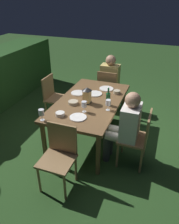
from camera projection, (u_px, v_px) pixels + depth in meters
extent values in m
plane|color=#26471E|center=(90.00, 137.00, 3.92)|extent=(16.00, 16.00, 0.00)
cube|color=brown|center=(90.00, 102.00, 3.58)|extent=(1.74, 0.98, 0.04)
cube|color=brown|center=(98.00, 155.00, 2.98)|extent=(0.05, 0.05, 0.68)
cube|color=brown|center=(124.00, 104.00, 4.28)|extent=(0.05, 0.05, 0.68)
cube|color=brown|center=(44.00, 142.00, 3.23)|extent=(0.05, 0.05, 0.68)
cube|color=brown|center=(84.00, 98.00, 4.54)|extent=(0.05, 0.05, 0.68)
cube|color=#937047|center=(58.00, 99.00, 4.27)|extent=(0.42, 0.40, 0.03)
cube|color=#937047|center=(48.00, 87.00, 4.22)|extent=(0.40, 0.03, 0.42)
cylinder|color=#937047|center=(70.00, 106.00, 4.48)|extent=(0.03, 0.03, 0.42)
cylinder|color=#937047|center=(62.00, 115.00, 4.19)|extent=(0.03, 0.03, 0.42)
cylinder|color=#937047|center=(55.00, 104.00, 4.58)|extent=(0.03, 0.03, 0.42)
cylinder|color=#937047|center=(46.00, 112.00, 4.29)|extent=(0.03, 0.03, 0.42)
cube|color=#937047|center=(57.00, 161.00, 2.74)|extent=(0.40, 0.42, 0.03)
cube|color=#937047|center=(62.00, 138.00, 2.78)|extent=(0.03, 0.40, 0.42)
cylinder|color=#937047|center=(65.00, 188.00, 2.66)|extent=(0.03, 0.03, 0.42)
cylinder|color=#937047|center=(39.00, 180.00, 2.76)|extent=(0.03, 0.03, 0.42)
cylinder|color=#937047|center=(76.00, 169.00, 2.93)|extent=(0.03, 0.03, 0.42)
cylinder|color=#937047|center=(52.00, 162.00, 3.04)|extent=(0.03, 0.03, 0.42)
cube|color=#937047|center=(133.00, 138.00, 3.15)|extent=(0.42, 0.40, 0.03)
cube|color=#937047|center=(148.00, 128.00, 2.98)|extent=(0.40, 0.02, 0.42)
cylinder|color=#937047|center=(117.00, 156.00, 3.16)|extent=(0.03, 0.03, 0.42)
cylinder|color=#937047|center=(123.00, 141.00, 3.46)|extent=(0.03, 0.03, 0.42)
cylinder|color=#937047|center=(141.00, 161.00, 3.06)|extent=(0.03, 0.03, 0.42)
cylinder|color=#937047|center=(145.00, 146.00, 3.35)|extent=(0.03, 0.03, 0.42)
cube|color=white|center=(130.00, 122.00, 3.03)|extent=(0.38, 0.24, 0.50)
sphere|color=tan|center=(133.00, 100.00, 2.86)|extent=(0.21, 0.21, 0.21)
cylinder|color=white|center=(118.00, 138.00, 3.12)|extent=(0.13, 0.36, 0.13)
cylinder|color=white|center=(121.00, 131.00, 3.27)|extent=(0.13, 0.36, 0.13)
cylinder|color=#333338|center=(106.00, 148.00, 3.29)|extent=(0.11, 0.11, 0.45)
cylinder|color=#333338|center=(110.00, 141.00, 3.43)|extent=(0.11, 0.11, 0.45)
cube|color=#937047|center=(109.00, 89.00, 4.68)|extent=(0.40, 0.42, 0.03)
cube|color=#937047|center=(107.00, 82.00, 4.42)|extent=(0.03, 0.40, 0.42)
cylinder|color=#937047|center=(103.00, 94.00, 4.99)|extent=(0.03, 0.03, 0.42)
cylinder|color=#937047|center=(118.00, 97.00, 4.88)|extent=(0.03, 0.03, 0.42)
cylinder|color=#937047|center=(98.00, 101.00, 4.71)|extent=(0.03, 0.03, 0.42)
cylinder|color=#937047|center=(114.00, 103.00, 4.60)|extent=(0.03, 0.03, 0.42)
cube|color=tan|center=(110.00, 76.00, 4.60)|extent=(0.24, 0.38, 0.50)
sphere|color=tan|center=(111.00, 60.00, 4.43)|extent=(0.21, 0.21, 0.21)
cylinder|color=tan|center=(107.00, 84.00, 4.86)|extent=(0.36, 0.13, 0.13)
cylinder|color=tan|center=(115.00, 85.00, 4.80)|extent=(0.36, 0.13, 0.13)
cylinder|color=#333338|center=(109.00, 91.00, 5.11)|extent=(0.11, 0.11, 0.45)
cylinder|color=#333338|center=(116.00, 92.00, 5.05)|extent=(0.11, 0.11, 0.45)
cube|color=black|center=(87.00, 102.00, 3.49)|extent=(0.12, 0.12, 0.01)
cube|color=#F9D17A|center=(87.00, 96.00, 3.44)|extent=(0.11, 0.11, 0.20)
cone|color=black|center=(87.00, 89.00, 3.37)|extent=(0.15, 0.15, 0.05)
cylinder|color=#195128|center=(108.00, 99.00, 3.38)|extent=(0.07, 0.07, 0.20)
cylinder|color=#195128|center=(108.00, 91.00, 3.31)|extent=(0.03, 0.03, 0.09)
cylinder|color=silver|center=(84.00, 112.00, 3.24)|extent=(0.06, 0.06, 0.00)
cylinder|color=silver|center=(84.00, 109.00, 3.22)|extent=(0.01, 0.01, 0.08)
cylinder|color=silver|center=(84.00, 104.00, 3.18)|extent=(0.08, 0.08, 0.08)
cylinder|color=maroon|center=(84.00, 106.00, 3.19)|extent=(0.07, 0.07, 0.03)
cylinder|color=silver|center=(108.00, 110.00, 3.29)|extent=(0.06, 0.06, 0.00)
cylinder|color=silver|center=(108.00, 107.00, 3.27)|extent=(0.01, 0.01, 0.08)
cylinder|color=silver|center=(108.00, 102.00, 3.23)|extent=(0.08, 0.08, 0.08)
cylinder|color=maroon|center=(108.00, 104.00, 3.24)|extent=(0.07, 0.07, 0.03)
cylinder|color=silver|center=(42.00, 120.00, 3.03)|extent=(0.06, 0.06, 0.00)
cylinder|color=silver|center=(42.00, 117.00, 3.01)|extent=(0.01, 0.01, 0.08)
cylinder|color=silver|center=(41.00, 112.00, 2.97)|extent=(0.08, 0.08, 0.08)
cylinder|color=maroon|center=(42.00, 114.00, 2.99)|extent=(0.07, 0.07, 0.03)
cylinder|color=white|center=(78.00, 117.00, 3.09)|extent=(0.24, 0.24, 0.01)
cylinder|color=white|center=(106.00, 89.00, 3.97)|extent=(0.25, 0.25, 0.01)
cylinder|color=white|center=(78.00, 93.00, 3.80)|extent=(0.24, 0.24, 0.01)
cylinder|color=white|center=(95.00, 94.00, 3.78)|extent=(0.25, 0.25, 0.01)
cylinder|color=#BCAD8E|center=(73.00, 103.00, 3.45)|extent=(0.16, 0.16, 0.05)
cylinder|color=#424C1E|center=(73.00, 102.00, 3.44)|extent=(0.13, 0.13, 0.01)
cylinder|color=#BCAD8E|center=(117.00, 92.00, 3.78)|extent=(0.12, 0.12, 0.06)
cylinder|color=tan|center=(117.00, 91.00, 3.78)|extent=(0.10, 0.10, 0.02)
cylinder|color=silver|center=(60.00, 114.00, 3.13)|extent=(0.13, 0.13, 0.05)
cylinder|color=#477533|center=(60.00, 113.00, 3.12)|extent=(0.11, 0.11, 0.02)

